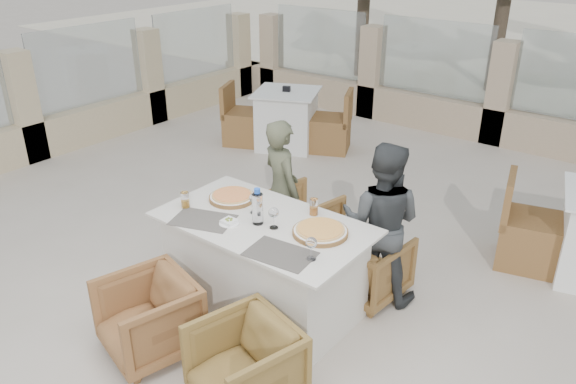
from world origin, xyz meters
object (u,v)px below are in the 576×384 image
Objects in this scene: wine_glass_centre at (254,202)px; beer_glass_right at (314,207)px; dining_table at (264,266)px; bg_table_a at (287,119)px; armchair_far_left at (303,218)px; diner_left at (282,190)px; beer_glass_left at (185,200)px; pizza_right at (320,231)px; wine_glass_corner at (311,247)px; wine_glass_near at (274,217)px; olive_dish at (229,221)px; pizza_left at (232,197)px; diner_right at (381,223)px; armchair_far_right at (367,265)px; water_bottle at (258,206)px; armchair_near_right at (245,365)px; armchair_near_left at (149,318)px.

wine_glass_centre reaches higher than beer_glass_right.
dining_table is 3.62m from bg_table_a.
armchair_far_left is 0.46× the size of diner_left.
beer_glass_left is (-0.63, -0.19, 0.45)m from dining_table.
bg_table_a reaches higher than armchair_far_left.
wine_glass_corner reaches higher than pizza_right.
dining_table is 8.70× the size of wine_glass_centre.
diner_left reaches higher than bg_table_a.
wine_glass_near and wine_glass_corner have the same top height.
olive_dish is 0.19× the size of armchair_far_left.
wine_glass_corner reaches higher than beer_glass_right.
pizza_left reaches higher than olive_dish.
wine_glass_centre is at bearing 24.13° from diner_right.
armchair_far_right is at bearing -65.87° from bg_table_a.
beer_glass_left is at bearing -178.27° from olive_dish.
water_bottle is (-0.45, -0.15, 0.12)m from pizza_right.
armchair_far_right is (0.41, 0.69, -0.59)m from wine_glass_near.
armchair_far_right is at bearing 12.15° from diner_right.
olive_dish is at bearing -134.38° from dining_table.
pizza_right is 3.10× the size of beer_glass_left.
armchair_far_left is at bearing -14.40° from armchair_far_right.
dining_table is 8.70× the size of wine_glass_near.
diner_left is (-0.98, 0.92, -0.22)m from wine_glass_corner.
dining_table is at bearing 33.01° from diner_right.
dining_table is 1.24× the size of diner_left.
water_bottle is 0.24m from olive_dish.
wine_glass_near is 0.89m from diner_right.
pizza_left is at bearing 34.21° from armchair_far_right.
beer_glass_left is (-0.61, -0.15, -0.08)m from water_bottle.
armchair_near_right is at bearing -55.09° from water_bottle.
beer_glass_left is (-0.48, -0.26, -0.03)m from wine_glass_centre.
olive_dish is at bearing -50.09° from pizza_left.
armchair_near_left is 1.87m from diner_right.
wine_glass_corner is at bearing -56.05° from beer_glass_right.
pizza_left is 0.61× the size of armchair_near_right.
water_bottle is at bearing -22.62° from pizza_left.
pizza_left is 3.36× the size of olive_dish.
armchair_far_left is at bearing 132.20° from pizza_right.
wine_glass_corner is 1.26m from armchair_near_left.
pizza_right is at bearing 68.00° from armchair_near_left.
olive_dish is (-0.40, -0.50, -0.04)m from beer_glass_right.
pizza_right is at bearing 85.97° from armchair_far_right.
bg_table_a is at bearing 131.32° from beer_glass_right.
diner_right is at bearing 75.08° from armchair_near_left.
bg_table_a is (-2.62, 3.78, 0.11)m from armchair_near_right.
pizza_right is 3.62× the size of olive_dish.
diner_left is (-0.08, 1.60, 0.36)m from armchair_near_left.
dining_table is at bearing -25.18° from wine_glass_centre.
water_bottle is 0.63m from beer_glass_left.
beer_glass_left is 0.94m from armchair_near_left.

